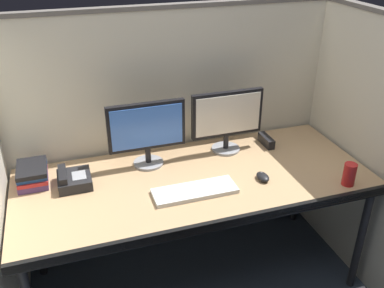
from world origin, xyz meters
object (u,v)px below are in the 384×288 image
(monitor_left, at_px, (147,130))
(desk_phone, at_px, (73,179))
(book_stack, at_px, (32,174))
(soda_can, at_px, (349,174))
(monitor_right, at_px, (227,117))
(red_stapler, at_px, (266,141))
(desk, at_px, (196,186))
(keyboard_main, at_px, (195,191))
(computer_mouse, at_px, (263,177))

(monitor_left, relative_size, desk_phone, 2.26)
(book_stack, height_order, soda_can, soda_can)
(monitor_left, xyz_separation_m, monitor_right, (0.48, 0.02, 0.00))
(monitor_right, bearing_deg, red_stapler, -3.05)
(red_stapler, height_order, soda_can, soda_can)
(book_stack, distance_m, red_stapler, 1.36)
(book_stack, bearing_deg, red_stapler, 0.19)
(desk, height_order, monitor_right, monitor_right)
(soda_can, xyz_separation_m, desk_phone, (-1.37, 0.44, -0.03))
(soda_can, bearing_deg, keyboard_main, 167.51)
(computer_mouse, bearing_deg, soda_can, -24.14)
(keyboard_main, relative_size, soda_can, 3.52)
(computer_mouse, height_order, desk_phone, desk_phone)
(book_stack, relative_size, soda_can, 1.82)
(book_stack, bearing_deg, desk_phone, -23.93)
(monitor_left, distance_m, book_stack, 0.64)
(monitor_left, xyz_separation_m, keyboard_main, (0.16, -0.36, -0.20))
(desk, bearing_deg, red_stapler, 23.69)
(book_stack, bearing_deg, computer_mouse, -16.75)
(soda_can, relative_size, desk_phone, 0.64)
(desk, xyz_separation_m, monitor_right, (0.28, 0.25, 0.27))
(red_stapler, bearing_deg, keyboard_main, -148.33)
(red_stapler, bearing_deg, monitor_right, 176.95)
(computer_mouse, distance_m, book_stack, 1.22)
(book_stack, relative_size, red_stapler, 1.48)
(monitor_left, bearing_deg, computer_mouse, -32.70)
(red_stapler, bearing_deg, computer_mouse, -119.41)
(book_stack, distance_m, soda_can, 1.66)
(computer_mouse, relative_size, soda_can, 0.79)
(desk, height_order, red_stapler, red_stapler)
(desk, distance_m, book_stack, 0.86)
(red_stapler, bearing_deg, monitor_left, -179.57)
(book_stack, height_order, red_stapler, book_stack)
(keyboard_main, bearing_deg, soda_can, -12.49)
(monitor_right, relative_size, keyboard_main, 1.00)
(desk, height_order, soda_can, soda_can)
(monitor_left, distance_m, soda_can, 1.10)
(desk, bearing_deg, desk_phone, 167.09)
(keyboard_main, bearing_deg, book_stack, 155.41)
(desk, bearing_deg, keyboard_main, -110.33)
(soda_can, bearing_deg, monitor_right, 130.27)
(monitor_left, bearing_deg, soda_can, -29.23)
(desk, relative_size, keyboard_main, 4.42)
(desk, height_order, book_stack, book_stack)
(keyboard_main, xyz_separation_m, book_stack, (-0.78, 0.36, 0.04))
(red_stapler, bearing_deg, desk, -156.31)
(monitor_left, relative_size, book_stack, 1.94)
(monitor_right, relative_size, computer_mouse, 4.48)
(computer_mouse, bearing_deg, keyboard_main, -179.09)
(soda_can, bearing_deg, book_stack, 161.28)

